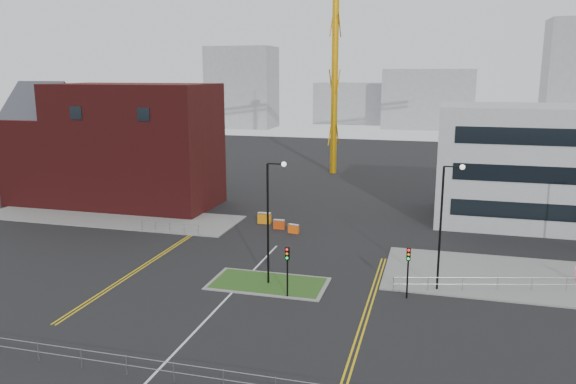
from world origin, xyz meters
name	(u,v)px	position (x,y,z in m)	size (l,w,h in m)	color
ground	(199,328)	(0.00, 0.00, 0.00)	(200.00, 200.00, 0.00)	black
pavement_left	(111,217)	(-20.00, 22.00, 0.06)	(28.00, 8.00, 0.12)	slate
pavement_right	(548,280)	(22.00, 14.00, 0.06)	(24.00, 10.00, 0.12)	slate
island_kerb	(268,284)	(2.00, 8.00, 0.04)	(8.60, 4.60, 0.08)	slate
grass_island	(268,283)	(2.00, 8.00, 0.06)	(8.00, 4.00, 0.12)	#254D19
brick_building	(113,146)	(-22.97, 28.00, 6.85)	(24.20, 10.07, 14.24)	#4D1313
office_block	(565,166)	(26.01, 31.97, 6.00)	(25.00, 12.20, 12.00)	#A2A4A7
streetlamp_island	(271,213)	(2.22, 8.00, 5.41)	(1.46, 0.36, 9.18)	black
streetlamp_right_near	(444,217)	(14.22, 10.00, 5.41)	(1.46, 0.36, 9.18)	black
traffic_light_island	(287,262)	(4.00, 5.98, 2.57)	(0.28, 0.33, 3.65)	black
traffic_light_right	(408,263)	(12.00, 7.98, 2.57)	(0.28, 0.33, 3.65)	black
railing_front	(149,364)	(0.00, -6.00, 0.78)	(24.05, 0.05, 1.10)	gray
railing_left	(170,226)	(-11.00, 18.00, 0.74)	(6.05, 0.05, 1.10)	gray
railing_right	(532,281)	(20.50, 11.50, 0.78)	(19.05, 5.05, 1.10)	gray
centre_line	(211,314)	(0.00, 2.00, 0.01)	(0.15, 30.00, 0.01)	silver
yellow_left_a	(147,262)	(-9.00, 10.00, 0.01)	(0.12, 24.00, 0.01)	gold
yellow_left_b	(151,263)	(-8.70, 10.00, 0.01)	(0.12, 24.00, 0.01)	gold
yellow_right_a	(367,306)	(9.50, 6.00, 0.01)	(0.12, 20.00, 0.01)	gold
yellow_right_b	(371,306)	(9.80, 6.00, 0.01)	(0.12, 20.00, 0.01)	gold
skyline_a	(242,87)	(-40.00, 120.00, 11.00)	(18.00, 12.00, 22.00)	gray
skyline_b	(428,99)	(10.00, 130.00, 8.00)	(24.00, 12.00, 16.00)	gray
skyline_c	(575,77)	(45.00, 125.00, 14.00)	(14.00, 12.00, 28.00)	gray
skyline_d	(366,103)	(-8.00, 140.00, 6.00)	(30.00, 12.00, 12.00)	gray
barrier_left	(264,218)	(-3.34, 24.00, 0.62)	(1.38, 0.52, 1.15)	orange
barrier_mid	(279,224)	(-1.31, 22.44, 0.51)	(1.13, 0.40, 0.95)	#CA3E0B
barrier_right	(293,228)	(0.44, 21.35, 0.48)	(1.11, 0.57, 0.89)	#F5590D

